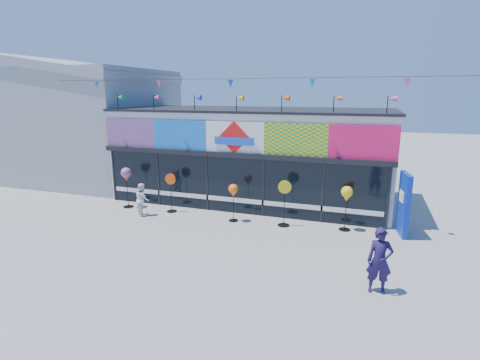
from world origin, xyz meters
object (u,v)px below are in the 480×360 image
at_px(spinner_0, 126,176).
at_px(spinner_1, 171,192).
at_px(spinner_2, 233,192).
at_px(child, 142,199).
at_px(adult_man, 380,261).
at_px(blue_sign, 404,204).
at_px(spinner_4, 347,195).
at_px(spinner_3, 284,202).

height_order(spinner_0, spinner_1, spinner_0).
xyz_separation_m(spinner_2, child, (-3.70, -0.50, -0.51)).
xyz_separation_m(spinner_0, child, (1.18, -0.69, -0.73)).
bearing_deg(adult_man, spinner_0, 152.55).
bearing_deg(blue_sign, spinner_0, 172.81).
distance_m(blue_sign, adult_man, 4.45).
distance_m(blue_sign, child, 9.75).
bearing_deg(blue_sign, spinner_4, 176.95).
bearing_deg(spinner_4, spinner_3, -172.72).
height_order(blue_sign, adult_man, blue_sign).
distance_m(spinner_3, adult_man, 5.04).
height_order(spinner_2, child, spinner_2).
distance_m(spinner_2, child, 3.77).
relative_size(spinner_2, adult_man, 0.88).
xyz_separation_m(spinner_2, spinner_4, (4.10, 0.38, 0.13)).
xyz_separation_m(blue_sign, spinner_2, (-5.98, -0.59, 0.07)).
distance_m(spinner_0, spinner_3, 6.84).
bearing_deg(child, blue_sign, -130.97).
bearing_deg(spinner_1, adult_man, -26.76).
xyz_separation_m(spinner_4, adult_man, (1.05, -4.16, -0.47)).
bearing_deg(child, spinner_3, -131.25).
relative_size(spinner_1, spinner_2, 1.11).
distance_m(spinner_1, adult_man, 8.91).
relative_size(spinner_0, adult_man, 1.04).
relative_size(spinner_4, adult_man, 0.98).
xyz_separation_m(spinner_1, spinner_4, (6.91, 0.15, 0.44)).
distance_m(spinner_1, spinner_4, 6.92).
xyz_separation_m(spinner_0, spinner_2, (4.88, -0.20, -0.22)).
xyz_separation_m(spinner_0, spinner_3, (6.82, -0.09, -0.48)).
height_order(adult_man, child, adult_man).
bearing_deg(spinner_1, spinner_2, -4.85).
relative_size(blue_sign, spinner_3, 1.27).
xyz_separation_m(spinner_2, spinner_3, (1.94, 0.11, -0.26)).
bearing_deg(spinner_1, spinner_3, -1.58).
xyz_separation_m(spinner_1, spinner_3, (4.74, -0.13, 0.05)).
bearing_deg(adult_man, spinner_3, 123.75).
xyz_separation_m(spinner_3, child, (-5.64, -0.60, -0.25)).
distance_m(spinner_3, spinner_4, 2.21).
xyz_separation_m(adult_man, child, (-8.85, 3.28, -0.18)).
relative_size(blue_sign, adult_man, 1.31).
xyz_separation_m(spinner_4, child, (-7.80, -0.88, -0.64)).
bearing_deg(spinner_2, spinner_0, 177.68).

